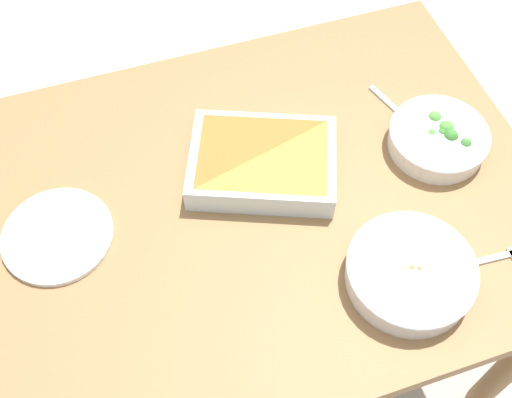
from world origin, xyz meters
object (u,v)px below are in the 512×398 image
baking_dish (262,162)px  fork_on_table (495,258)px  broccoli_bowl (438,138)px  spoon_by_stew (386,269)px  stew_bowl (410,272)px  spoon_by_broccoli (404,117)px  side_plate (58,236)px

baking_dish → fork_on_table: size_ratio=2.03×
baking_dish → fork_on_table: (-0.36, 0.34, -0.03)m
broccoli_bowl → spoon_by_stew: (0.23, 0.24, -0.03)m
stew_bowl → fork_on_table: 0.19m
spoon_by_stew → fork_on_table: spoon_by_stew is taller
stew_bowl → spoon_by_broccoli: size_ratio=1.41×
stew_bowl → fork_on_table: size_ratio=1.37×
broccoli_bowl → spoon_by_broccoli: bearing=-72.8°
baking_dish → side_plate: (0.44, 0.02, -0.03)m
stew_bowl → side_plate: (0.61, -0.30, -0.03)m
stew_bowl → broccoli_bowl: broccoli_bowl is taller
spoon_by_stew → stew_bowl: bearing=132.3°
broccoli_bowl → baking_dish: broccoli_bowl is taller
broccoli_bowl → stew_bowl: bearing=53.7°
broccoli_bowl → baking_dish: 0.38m
fork_on_table → stew_bowl: bearing=-3.8°
baking_dish → stew_bowl: bearing=118.6°
baking_dish → spoon_by_broccoli: bearing=-173.7°
broccoli_bowl → spoon_by_broccoli: size_ratio=1.24×
fork_on_table → spoon_by_stew: bearing=-11.8°
baking_dish → spoon_by_broccoli: size_ratio=2.09×
broccoli_bowl → fork_on_table: size_ratio=1.21×
baking_dish → spoon_by_stew: baking_dish is taller
spoon_by_broccoli → baking_dish: bearing=6.3°
stew_bowl → broccoli_bowl: (-0.20, -0.27, -0.00)m
broccoli_bowl → side_plate: (0.81, -0.03, -0.02)m
side_plate → spoon_by_broccoli: bearing=-175.4°
side_plate → fork_on_table: (-0.80, 0.32, -0.00)m
spoon_by_stew → spoon_by_broccoli: 0.39m
stew_bowl → broccoli_bowl: size_ratio=1.14×
stew_bowl → broccoli_bowl: bearing=-126.3°
stew_bowl → spoon_by_broccoli: 0.41m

